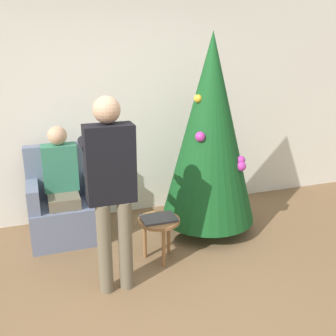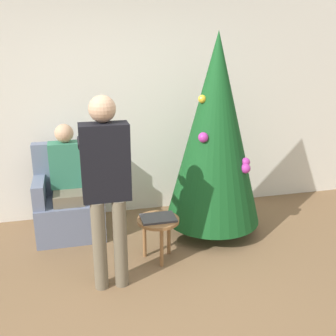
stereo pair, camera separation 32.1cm
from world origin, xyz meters
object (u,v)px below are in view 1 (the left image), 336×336
christmas_tree (210,130)px  armchair (64,206)px  person_standing (111,179)px  person_seated (62,180)px  side_stool (159,225)px

christmas_tree → armchair: (-1.56, 0.35, -0.81)m
christmas_tree → person_standing: size_ratio=1.30×
person_seated → person_standing: size_ratio=0.74×
person_seated → person_standing: person_standing is taller
side_stool → person_seated: bearing=137.6°
christmas_tree → armchair: size_ratio=2.15×
armchair → side_stool: armchair is taller
christmas_tree → person_seated: (-1.56, 0.33, -0.49)m
side_stool → christmas_tree: bearing=31.2°
christmas_tree → person_seated: christmas_tree is taller
person_seated → side_stool: bearing=-42.4°
person_standing → side_stool: person_standing is taller
armchair → person_standing: size_ratio=0.61×
christmas_tree → side_stool: christmas_tree is taller
armchair → person_standing: person_standing is taller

